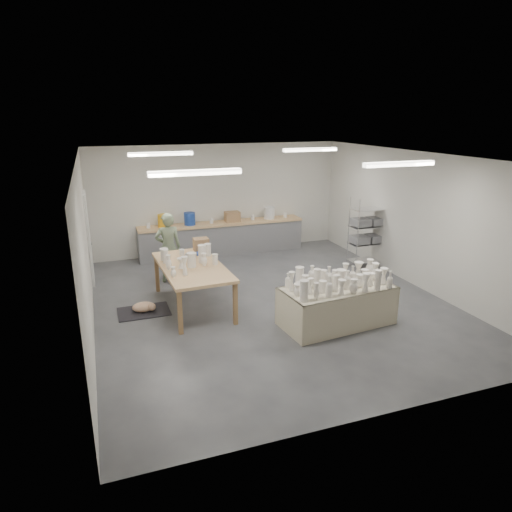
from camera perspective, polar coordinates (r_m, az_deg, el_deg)
name	(u,v)px	position (r m, az deg, el deg)	size (l,w,h in m)	color
room	(264,205)	(9.06, 1.04, 6.42)	(8.00, 8.02, 3.00)	#424449
back_counter	(222,237)	(12.78, -4.27, 2.40)	(4.60, 0.60, 1.24)	tan
wire_shelf	(368,231)	(11.94, 13.77, 3.01)	(0.88, 0.48, 1.80)	silver
drying_table	(337,303)	(8.63, 10.12, -5.76)	(2.17, 1.19, 1.11)	olive
work_table	(192,264)	(9.28, -8.02, -1.00)	(1.28, 2.41, 1.25)	tan
rug	(144,311)	(9.41, -13.85, -6.75)	(1.00, 0.70, 0.02)	black
cat	(145,307)	(9.36, -13.76, -6.18)	(0.50, 0.40, 0.19)	white
potter	(168,248)	(10.73, -10.90, 1.05)	(0.60, 0.39, 1.64)	gray
red_stool	(168,266)	(11.14, -10.97, -1.28)	(0.42, 0.42, 0.31)	red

